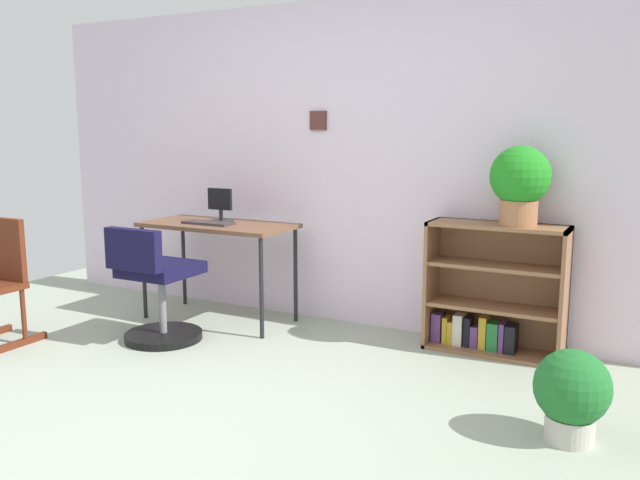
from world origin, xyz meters
TOP-DOWN VIEW (x-y plane):
  - ground_plane at (0.00, 0.00)m, footprint 6.24×6.24m
  - wall_back at (-0.00, 2.15)m, footprint 5.20×0.12m
  - desk at (-0.78, 1.70)m, footprint 1.13×0.54m
  - monitor at (-0.80, 1.77)m, footprint 0.20×0.18m
  - keyboard at (-0.81, 1.63)m, footprint 0.39×0.14m
  - office_chair at (-0.83, 1.08)m, footprint 0.52×0.55m
  - bookshelf_low at (1.19, 1.96)m, footprint 0.86×0.30m
  - potted_plant_on_shelf at (1.33, 1.90)m, footprint 0.36×0.36m
  - potted_plant_floor at (1.81, 0.86)m, footprint 0.35×0.35m

SIDE VIEW (x-z plane):
  - ground_plane at x=0.00m, z-range 0.00..0.00m
  - potted_plant_floor at x=1.81m, z-range 0.02..0.45m
  - office_chair at x=-0.83m, z-range -0.05..0.75m
  - bookshelf_low at x=1.19m, z-range -0.04..0.79m
  - desk at x=-0.78m, z-range 0.31..1.04m
  - keyboard at x=-0.81m, z-range 0.73..0.75m
  - monitor at x=-0.80m, z-range 0.72..0.97m
  - potted_plant_on_shelf at x=1.33m, z-range 0.86..1.35m
  - wall_back at x=0.00m, z-range 0.00..2.31m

